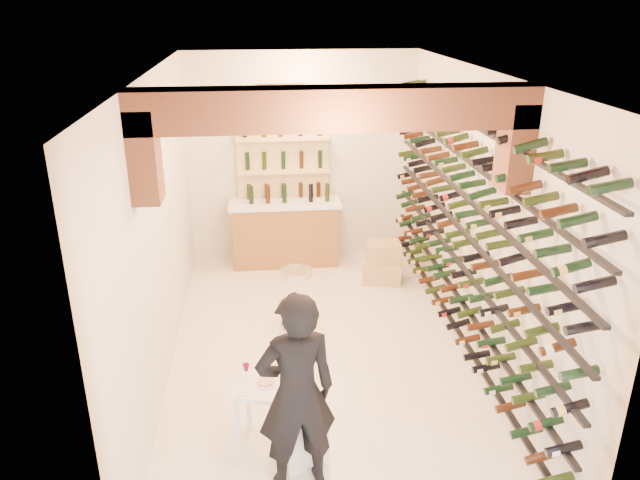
# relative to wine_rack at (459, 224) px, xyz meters

# --- Properties ---
(ground) EXTENTS (6.00, 6.00, 0.00)m
(ground) POSITION_rel_wine_rack_xyz_m (-1.53, 0.00, -1.55)
(ground) COLOR #EDE4CD
(ground) RESTS_ON ground
(room_shell) EXTENTS (3.52, 6.02, 3.21)m
(room_shell) POSITION_rel_wine_rack_xyz_m (-1.53, -0.26, 0.70)
(room_shell) COLOR silver
(room_shell) RESTS_ON ground
(wine_rack) EXTENTS (0.32, 5.70, 2.56)m
(wine_rack) POSITION_rel_wine_rack_xyz_m (0.00, 0.00, 0.00)
(wine_rack) COLOR black
(wine_rack) RESTS_ON ground
(back_counter) EXTENTS (1.70, 0.62, 1.29)m
(back_counter) POSITION_rel_wine_rack_xyz_m (-1.83, 2.65, -1.02)
(back_counter) COLOR olive
(back_counter) RESTS_ON ground
(back_shelving) EXTENTS (1.40, 0.31, 2.73)m
(back_shelving) POSITION_rel_wine_rack_xyz_m (-1.83, 2.89, -0.38)
(back_shelving) COLOR #E0C47E
(back_shelving) RESTS_ON ground
(tasting_table) EXTENTS (0.55, 0.55, 0.80)m
(tasting_table) POSITION_rel_wine_rack_xyz_m (-2.26, -1.54, -1.01)
(tasting_table) COLOR white
(tasting_table) RESTS_ON ground
(white_stool) EXTENTS (0.53, 0.53, 0.50)m
(white_stool) POSITION_rel_wine_rack_xyz_m (-1.93, -1.75, -1.30)
(white_stool) COLOR white
(white_stool) RESTS_ON ground
(person) EXTENTS (0.73, 0.54, 1.82)m
(person) POSITION_rel_wine_rack_xyz_m (-1.97, -2.05, -0.64)
(person) COLOR black
(person) RESTS_ON ground
(chrome_barstool) EXTENTS (0.41, 0.41, 0.80)m
(chrome_barstool) POSITION_rel_wine_rack_xyz_m (-1.80, 0.59, -1.09)
(chrome_barstool) COLOR silver
(chrome_barstool) RESTS_ON ground
(crate_lower) EXTENTS (0.63, 0.51, 0.33)m
(crate_lower) POSITION_rel_wine_rack_xyz_m (-0.46, 1.82, -1.38)
(crate_lower) COLOR tan
(crate_lower) RESTS_ON ground
(crate_upper) EXTENTS (0.50, 0.36, 0.28)m
(crate_upper) POSITION_rel_wine_rack_xyz_m (-0.46, 1.82, -1.07)
(crate_upper) COLOR tan
(crate_upper) RESTS_ON crate_lower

